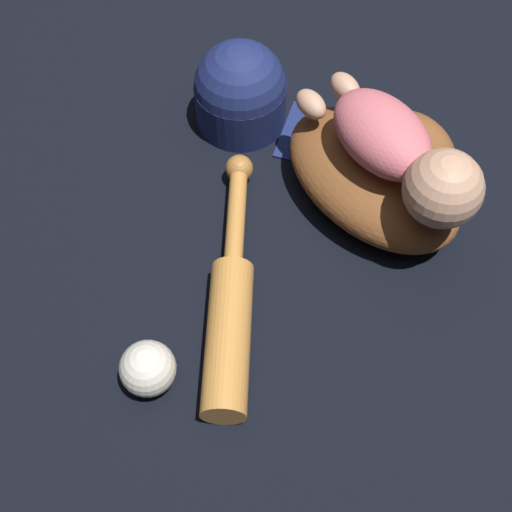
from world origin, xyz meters
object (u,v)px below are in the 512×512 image
object	(u,v)px
baseball_bat	(230,305)
baseball_cap	(241,93)
baseball_glove	(379,171)
baseball	(148,369)
baby_figure	(402,153)

from	to	relation	value
baseball_bat	baseball_cap	bearing A→B (deg)	140.47
baseball_cap	baseball_glove	bearing A→B (deg)	15.96
baseball_bat	baseball_cap	xyz separation A→B (m)	(-0.30, 0.24, 0.03)
baseball_glove	baseball_bat	size ratio (longest dim) A/B	0.90
baseball_glove	baseball_cap	world-z (taller)	baseball_cap
baseball_glove	baseball	xyz separation A→B (m)	(0.05, -0.46, -0.02)
baseball_glove	baby_figure	xyz separation A→B (m)	(0.05, -0.02, 0.10)
baseball	baseball_glove	bearing A→B (deg)	96.08
baby_figure	baseball_cap	distance (m)	0.32
baseball_glove	baseball	bearing A→B (deg)	-83.92
baseball_bat	baby_figure	bearing A→B (deg)	88.10
baseball_glove	baseball_bat	distance (m)	0.32
baby_figure	baseball	distance (m)	0.46
baseball_bat	baseball_cap	world-z (taller)	baseball_cap
baby_figure	baseball_bat	xyz separation A→B (m)	(-0.01, -0.30, -0.12)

